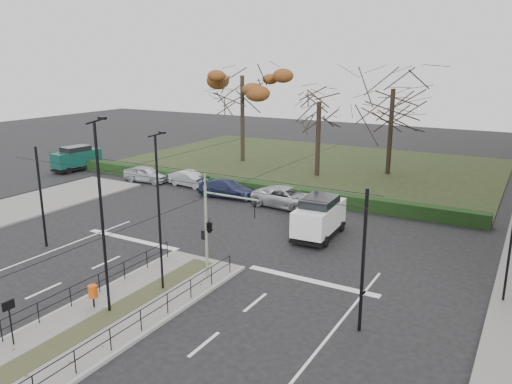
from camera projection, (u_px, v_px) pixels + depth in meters
ground at (147, 296)px, 23.30m from camera, size 140.00×140.00×0.00m
median_island at (107, 318)px, 21.18m from camera, size 4.40×15.00×0.14m
park at (308, 164)px, 53.03m from camera, size 38.00×26.00×0.10m
hedge at (243, 186)px, 41.67m from camera, size 38.00×1.00×1.00m
median_railing at (103, 300)px, 20.87m from camera, size 4.14×13.24×0.92m
catenary at (166, 218)px, 23.79m from camera, size 20.00×34.00×6.00m
traffic_light at (211, 225)px, 24.25m from camera, size 3.28×1.82×4.77m
litter_bin at (93, 292)px, 21.82m from camera, size 0.40×0.40×1.03m
info_panel at (9, 310)px, 18.74m from camera, size 0.10×0.48×1.84m
streetlamp_median_near at (102, 217)px, 20.58m from camera, size 0.70×0.14×8.43m
streetlamp_median_far at (159, 212)px, 22.84m from camera, size 0.63×0.13×7.54m
parked_car_first at (146, 174)px, 45.19m from camera, size 4.40×2.12×1.45m
parked_car_second at (190, 179)px, 43.56m from camera, size 4.22×1.87×1.35m
parked_car_third at (228, 189)px, 40.14m from camera, size 5.03×2.41×1.41m
parked_car_fourth at (287, 198)px, 37.29m from camera, size 5.70×3.05×1.52m
white_van at (319, 216)px, 30.95m from camera, size 2.40×4.93×2.54m
green_van at (77, 158)px, 49.79m from camera, size 2.42×5.03×2.45m
rust_tree at (242, 76)px, 52.12m from camera, size 8.55×8.55×11.95m
bare_tree_center at (393, 95)px, 46.39m from camera, size 8.40×8.40×10.71m
bare_tree_near at (319, 107)px, 45.94m from camera, size 5.07×5.07×9.20m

